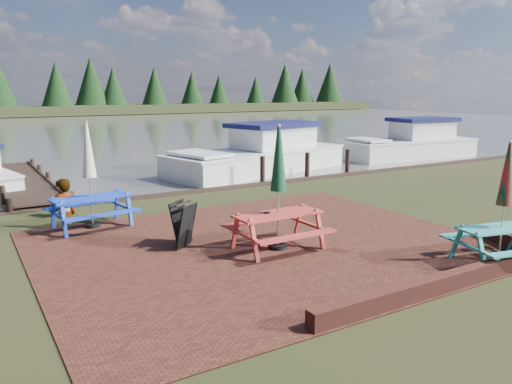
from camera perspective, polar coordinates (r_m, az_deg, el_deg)
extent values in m
plane|color=black|center=(9.80, 3.97, -7.66)|extent=(120.00, 120.00, 0.00)
cube|color=#391A12|center=(10.59, 0.85, -6.10)|extent=(9.00, 7.50, 0.02)
cube|color=#4C1E16|center=(8.99, 21.82, -9.29)|extent=(6.00, 0.22, 0.30)
cube|color=#4C1E16|center=(11.64, 27.11, -5.05)|extent=(0.82, 1.77, 0.30)
cube|color=#403D37|center=(45.00, -24.30, 6.46)|extent=(120.00, 60.00, 0.02)
cube|color=black|center=(73.81, -27.16, 8.22)|extent=(120.00, 10.00, 1.20)
cube|color=teal|center=(10.47, 26.27, -3.72)|extent=(1.76, 1.01, 0.04)
cube|color=teal|center=(10.97, 23.91, -4.29)|extent=(1.66, 0.60, 0.04)
cube|color=teal|center=(10.09, 23.14, -6.01)|extent=(0.40, 1.41, 0.68)
cylinder|color=black|center=(10.64, 25.97, -7.01)|extent=(0.33, 0.33, 0.09)
cylinder|color=#B2B2B7|center=(10.37, 26.50, -1.21)|extent=(0.03, 0.03, 2.30)
cone|color=red|center=(10.27, 26.78, 1.79)|extent=(0.29, 0.29, 1.15)
cube|color=#AF332C|center=(10.16, 2.54, -2.53)|extent=(1.83, 0.71, 0.04)
cube|color=#AF332C|center=(9.69, 4.78, -5.07)|extent=(1.83, 0.25, 0.04)
cube|color=#AF332C|center=(10.79, 0.50, -3.28)|extent=(1.83, 0.25, 0.04)
cube|color=#AF332C|center=(9.86, -1.34, -5.23)|extent=(0.08, 1.58, 0.75)
cube|color=#AF332C|center=(10.70, 6.07, -3.94)|extent=(0.08, 1.58, 0.75)
cylinder|color=black|center=(10.35, 2.51, -6.29)|extent=(0.37, 0.37, 0.10)
cylinder|color=#B2B2B7|center=(10.04, 2.57, 0.33)|extent=(0.04, 0.04, 2.54)
cone|color=#103B1F|center=(9.94, 2.60, 3.78)|extent=(0.32, 0.32, 1.27)
cube|color=#1736B2|center=(12.39, -18.33, -0.58)|extent=(1.88, 0.93, 0.04)
cube|color=#1736B2|center=(11.84, -17.08, -2.50)|extent=(1.81, 0.48, 0.04)
cube|color=#1736B2|center=(13.08, -19.30, -1.33)|extent=(1.81, 0.48, 0.04)
cube|color=#1736B2|center=(12.24, -21.63, -2.75)|extent=(0.29, 1.56, 0.74)
cube|color=#1736B2|center=(12.75, -14.96, -1.75)|extent=(0.29, 1.56, 0.74)
cylinder|color=black|center=(12.55, -18.13, -3.66)|extent=(0.36, 0.36, 0.10)
cylinder|color=#B2B2B7|center=(12.30, -18.48, 1.74)|extent=(0.04, 0.04, 2.50)
cone|color=silver|center=(12.22, -18.66, 4.51)|extent=(0.32, 0.32, 1.25)
cube|color=black|center=(10.36, -7.94, -3.93)|extent=(0.60, 0.53, 0.93)
cube|color=black|center=(10.64, -8.61, -3.53)|extent=(0.60, 0.53, 0.93)
cube|color=black|center=(10.39, -8.35, -1.32)|extent=(0.49, 0.38, 0.03)
cube|color=black|center=(19.40, -25.19, 1.27)|extent=(1.60, 9.00, 0.06)
cube|color=black|center=(19.48, -23.02, 1.63)|extent=(0.08, 9.00, 0.08)
cylinder|color=black|center=(14.97, -26.27, -2.47)|extent=(0.16, 0.16, 1.00)
cylinder|color=black|center=(15.17, -20.26, -1.81)|extent=(0.16, 0.16, 1.00)
cube|color=silver|center=(21.12, 0.19, 3.23)|extent=(8.58, 4.67, 1.09)
cube|color=silver|center=(21.05, 0.19, 4.75)|extent=(8.75, 4.77, 0.09)
cube|color=silver|center=(21.69, 2.03, 6.33)|extent=(3.80, 2.79, 0.92)
cube|color=#11133E|center=(21.65, 2.04, 7.71)|extent=(4.33, 3.12, 0.20)
cube|color=silver|center=(18.99, -6.45, 4.36)|extent=(1.99, 2.68, 0.11)
cube|color=silver|center=(26.76, 17.05, 4.49)|extent=(7.17, 3.05, 1.07)
cube|color=silver|center=(26.70, 17.12, 5.68)|extent=(7.31, 3.11, 0.09)
cube|color=silver|center=(27.24, 18.48, 6.79)|extent=(3.07, 2.02, 0.91)
cube|color=#11133E|center=(27.21, 18.55, 7.87)|extent=(3.51, 2.25, 0.19)
cube|color=silver|center=(24.95, 12.66, 5.85)|extent=(1.43, 2.20, 0.11)
imported|color=gray|center=(13.77, -21.34, 1.37)|extent=(0.83, 0.68, 1.95)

